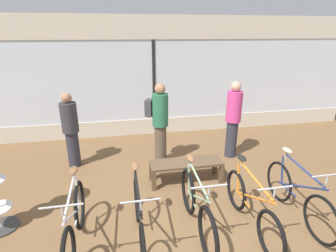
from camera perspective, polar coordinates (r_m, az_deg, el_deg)
The scene contains 11 objects.
ground_plane at distance 4.34m, azimuth 4.85°, elevation -20.33°, with size 24.00×24.00×0.00m, color brown.
shop_back_wall at distance 7.23m, azimuth -3.13°, elevation 10.67°, with size 12.00×0.08×3.20m.
bicycle_far_left at distance 3.89m, azimuth -19.66°, elevation -19.68°, with size 0.46×1.72×1.04m.
bicycle_left at distance 3.83m, azimuth -6.32°, elevation -19.36°, with size 0.46×1.70×1.02m.
bicycle_center at distance 4.00m, azimuth 6.25°, elevation -17.27°, with size 0.46×1.71×1.05m.
bicycle_right at distance 4.21m, azimuth 17.59°, elevation -16.41°, with size 0.46×1.70×1.01m.
bicycle_far_right at distance 4.69m, azimuth 26.32°, elevation -13.38°, with size 0.46×1.70×1.03m.
display_bench at distance 5.14m, azimuth 3.98°, elevation -8.51°, with size 1.40×0.44×0.43m.
customer_near_rack at distance 5.65m, azimuth -1.86°, elevation 1.06°, with size 0.56×0.47×1.80m.
customer_by_window at distance 5.90m, azimuth -20.46°, elevation -0.37°, with size 0.41×0.53×1.63m.
customer_mid_floor at distance 6.13m, azimuth 14.04°, elevation 1.92°, with size 0.50×0.56×1.78m.
Camera 1 is at (-0.96, -3.17, 2.80)m, focal length 28.00 mm.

